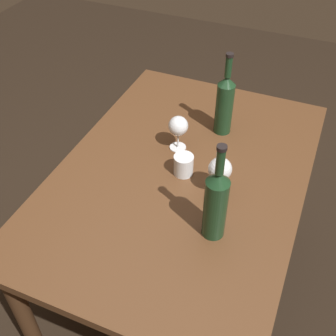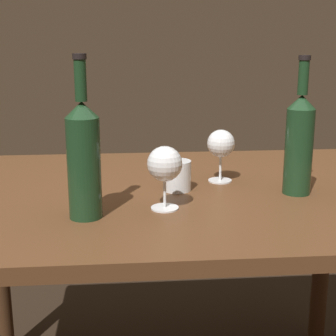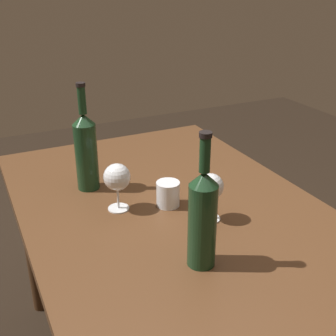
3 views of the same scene
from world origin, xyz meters
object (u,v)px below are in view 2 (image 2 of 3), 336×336
object	(u,v)px
wine_bottle_second	(299,142)
wine_bottle	(84,157)
water_tumbler	(179,177)
wine_glass_left	(165,165)
wine_glass_right	(221,145)

from	to	relation	value
wine_bottle_second	wine_bottle	bearing A→B (deg)	-165.74
wine_bottle_second	water_tumbler	bearing A→B (deg)	169.71
water_tumbler	wine_glass_left	bearing A→B (deg)	-108.23
wine_bottle	water_tumbler	distance (m)	0.32
wine_bottle	wine_bottle_second	world-z (taller)	wine_bottle
wine_glass_right	water_tumbler	distance (m)	0.16
wine_glass_left	wine_bottle	world-z (taller)	wine_bottle
wine_glass_right	wine_glass_left	bearing A→B (deg)	-128.10
wine_bottle	wine_bottle_second	distance (m)	0.55
wine_glass_left	wine_bottle	bearing A→B (deg)	-167.20
wine_glass_left	wine_glass_right	xyz separation A→B (m)	(0.17, 0.22, -0.00)
wine_glass_right	wine_bottle	xyz separation A→B (m)	(-0.36, -0.26, 0.03)
wine_glass_right	wine_bottle_second	bearing A→B (deg)	-36.11
wine_glass_left	water_tumbler	size ratio (longest dim) A/B	1.90
wine_glass_right	water_tumbler	world-z (taller)	wine_glass_right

